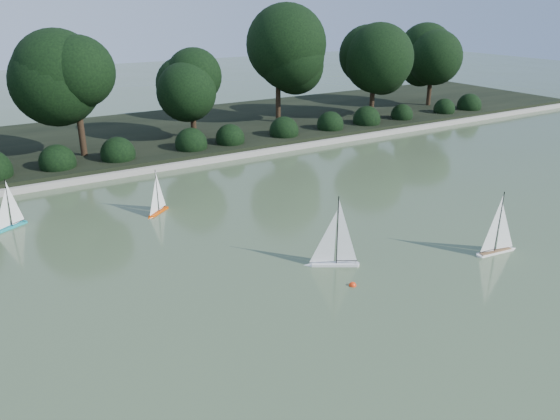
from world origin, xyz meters
The scene contains 10 objects.
ground centered at (0.00, 0.00, 0.00)m, with size 80.00×80.00×0.00m, color #354429.
pond_coping centered at (0.00, 9.00, 0.09)m, with size 40.00×0.35×0.18m, color gray.
far_bank centered at (0.00, 13.00, 0.15)m, with size 40.00×8.00×0.30m, color black.
tree_line centered at (1.23, 11.44, 2.64)m, with size 26.31×3.93×4.39m.
shrub_hedge centered at (0.00, 9.90, 0.45)m, with size 29.10×1.10×1.10m.
sailboat_white_a centered at (-0.54, 0.97, 0.24)m, with size 1.03×0.70×1.53m.
sailboat_white_b centered at (2.83, -0.38, 0.23)m, with size 1.07×0.30×1.46m.
sailboat_orange centered at (-2.52, 5.49, 0.18)m, with size 0.74×0.61×1.17m.
sailboat_teal centered at (-5.79, 6.34, 0.20)m, with size 0.86×0.57×1.27m.
race_buoy centered at (-0.67, 0.08, 0.00)m, with size 0.14×0.14×0.14m, color #F4330C.
Camera 1 is at (-6.48, -6.83, 4.95)m, focal length 35.00 mm.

